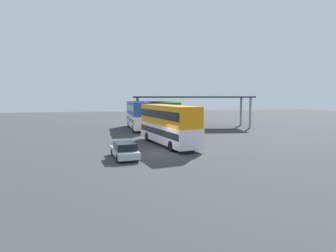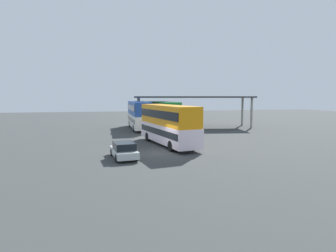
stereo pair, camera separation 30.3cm
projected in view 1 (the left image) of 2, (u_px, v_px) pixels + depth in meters
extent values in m
plane|color=#383B3B|center=(163.00, 153.00, 25.73)|extent=(140.00, 140.00, 0.00)
cube|color=white|center=(168.00, 133.00, 29.58)|extent=(4.40, 10.84, 1.83)
cube|color=orange|center=(168.00, 115.00, 29.38)|extent=(4.29, 10.62, 1.98)
cube|color=black|center=(168.00, 131.00, 29.56)|extent=(4.35, 10.44, 0.62)
cube|color=black|center=(168.00, 114.00, 29.37)|extent=(4.35, 10.44, 0.79)
cube|color=black|center=(151.00, 126.00, 34.32)|extent=(2.05, 0.49, 1.10)
cube|color=orange|center=(151.00, 118.00, 34.23)|extent=(1.69, 0.40, 0.36)
cylinder|color=black|center=(148.00, 137.00, 32.21)|extent=(0.46, 1.03, 1.00)
cylinder|color=black|center=(165.00, 136.00, 33.09)|extent=(0.46, 1.03, 1.00)
cylinder|color=black|center=(171.00, 146.00, 26.24)|extent=(0.46, 1.03, 1.00)
cylinder|color=black|center=(192.00, 144.00, 27.12)|extent=(0.46, 1.03, 1.00)
cube|color=#B7BFBE|center=(124.00, 152.00, 23.38)|extent=(2.23, 4.26, 0.55)
cube|color=black|center=(125.00, 146.00, 23.13)|extent=(1.86, 2.42, 0.58)
cylinder|color=black|center=(113.00, 152.00, 24.31)|extent=(0.28, 0.62, 0.60)
cylinder|color=black|center=(130.00, 151.00, 24.85)|extent=(0.28, 0.62, 0.60)
cylinder|color=black|center=(118.00, 158.00, 21.96)|extent=(0.28, 0.62, 0.60)
cylinder|color=black|center=(137.00, 157.00, 22.49)|extent=(0.28, 0.62, 0.60)
cube|color=white|center=(138.00, 121.00, 43.96)|extent=(2.58, 11.00, 1.87)
cube|color=#18459B|center=(138.00, 108.00, 43.76)|extent=(2.51, 10.78, 2.02)
cube|color=black|center=(138.00, 119.00, 43.94)|extent=(2.61, 10.57, 0.64)
cube|color=black|center=(138.00, 107.00, 43.75)|extent=(2.61, 10.57, 0.81)
cube|color=black|center=(134.00, 116.00, 49.19)|extent=(2.10, 0.12, 1.12)
cube|color=orange|center=(134.00, 111.00, 49.10)|extent=(1.73, 0.10, 0.36)
cylinder|color=black|center=(129.00, 124.00, 47.08)|extent=(0.29, 1.00, 1.00)
cylinder|color=black|center=(142.00, 124.00, 47.60)|extent=(0.29, 1.00, 1.00)
cylinder|color=black|center=(133.00, 128.00, 40.50)|extent=(0.29, 1.00, 1.00)
cylinder|color=black|center=(149.00, 128.00, 41.01)|extent=(0.29, 1.00, 1.00)
cube|color=silver|center=(162.00, 121.00, 44.41)|extent=(3.58, 10.55, 1.85)
cube|color=#1A752D|center=(162.00, 108.00, 44.21)|extent=(3.48, 10.34, 2.01)
cube|color=black|center=(162.00, 119.00, 44.39)|extent=(3.56, 10.15, 0.63)
cube|color=black|center=(162.00, 108.00, 44.20)|extent=(3.56, 10.15, 0.80)
cube|color=black|center=(153.00, 116.00, 49.19)|extent=(2.04, 0.33, 1.11)
cube|color=orange|center=(153.00, 111.00, 49.09)|extent=(1.68, 0.27, 0.36)
cylinder|color=black|center=(150.00, 124.00, 47.15)|extent=(0.39, 1.03, 1.00)
cylinder|color=black|center=(162.00, 123.00, 47.86)|extent=(0.39, 1.03, 1.00)
cylinder|color=black|center=(162.00, 128.00, 41.13)|extent=(0.39, 1.03, 1.00)
cylinder|color=black|center=(176.00, 127.00, 41.84)|extent=(0.39, 1.03, 1.00)
cube|color=#33353A|center=(193.00, 97.00, 46.10)|extent=(19.60, 7.99, 0.25)
cylinder|color=#9E9B93|center=(241.00, 112.00, 49.28)|extent=(0.36, 0.36, 4.81)
cylinder|color=#9E9B93|center=(250.00, 113.00, 45.03)|extent=(0.36, 0.36, 4.81)
cylinder|color=#9E9B93|center=(138.00, 112.00, 47.70)|extent=(0.36, 0.36, 4.81)
cylinder|color=#9E9B93|center=(137.00, 114.00, 43.45)|extent=(0.36, 0.36, 4.81)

